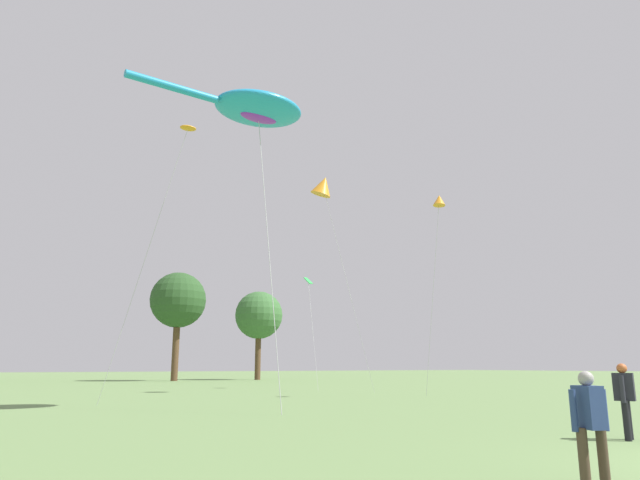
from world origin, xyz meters
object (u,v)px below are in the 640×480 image
at_px(small_kite_tiny_distant, 323,186).
at_px(person_navy_jacket, 590,420).
at_px(small_kite_delta_white, 309,286).
at_px(small_kite_stunt_black, 439,201).
at_px(person_photographer, 625,395).
at_px(tree_oak_left, 259,316).
at_px(big_show_kite, 256,109).
at_px(tree_oak_right, 178,301).
at_px(small_kite_box_yellow, 185,137).

bearing_deg(small_kite_tiny_distant, person_navy_jacket, -156.98).
relative_size(small_kite_delta_white, small_kite_stunt_black, 0.75).
relative_size(person_photographer, tree_oak_left, 0.16).
bearing_deg(small_kite_stunt_black, tree_oak_left, -36.33).
relative_size(big_show_kite, person_navy_jacket, 8.08).
relative_size(big_show_kite, small_kite_stunt_black, 1.16).
height_order(small_kite_tiny_distant, tree_oak_right, small_kite_tiny_distant).
bearing_deg(big_show_kite, person_photographer, -78.68).
bearing_deg(tree_oak_right, person_navy_jacket, -103.10).
xyz_separation_m(small_kite_delta_white, tree_oak_left, (8.16, 24.21, 0.09)).
xyz_separation_m(tree_oak_right, tree_oak_left, (9.25, -0.14, -1.13)).
xyz_separation_m(small_kite_tiny_distant, small_kite_stunt_black, (2.47, -7.09, -2.31)).
bearing_deg(person_photographer, person_navy_jacket, 92.53).
bearing_deg(tree_oak_left, person_photographer, -108.03).
height_order(person_photographer, person_navy_jacket, person_photographer).
height_order(person_navy_jacket, tree_oak_left, tree_oak_left).
xyz_separation_m(big_show_kite, small_kite_tiny_distant, (8.76, 8.88, 0.79)).
xyz_separation_m(person_photographer, small_kite_tiny_distant, (5.65, 20.50, 11.09)).
xyz_separation_m(person_photographer, tree_oak_right, (7.31, 51.01, 7.19)).
bearing_deg(small_kite_box_yellow, small_kite_tiny_distant, -144.95).
xyz_separation_m(person_navy_jacket, small_kite_stunt_black, (13.27, 15.96, 8.84)).
relative_size(person_navy_jacket, small_kite_tiny_distant, 0.11).
relative_size(person_photographer, small_kite_tiny_distant, 0.12).
xyz_separation_m(big_show_kite, small_kite_stunt_black, (11.23, 1.79, -1.53)).
distance_m(person_photographer, person_navy_jacket, 5.75).
relative_size(small_kite_box_yellow, small_kite_tiny_distant, 0.87).
distance_m(big_show_kite, person_navy_jacket, 17.67).
bearing_deg(person_photographer, tree_oak_left, -41.83).
bearing_deg(tree_oak_left, small_kite_box_yellow, -120.46).
xyz_separation_m(small_kite_box_yellow, tree_oak_left, (21.56, 36.66, -3.58)).
relative_size(small_kite_delta_white, tree_oak_right, 0.69).
xyz_separation_m(big_show_kite, person_navy_jacket, (-2.04, -14.17, -10.36)).
xyz_separation_m(person_photographer, person_navy_jacket, (-5.15, -2.55, -0.06)).
xyz_separation_m(small_kite_stunt_black, tree_oak_left, (8.44, 37.45, -2.71)).
distance_m(small_kite_box_yellow, small_kite_stunt_black, 13.17).
bearing_deg(tree_oak_right, small_kite_tiny_distant, -93.13).
bearing_deg(small_kite_box_yellow, small_kite_stunt_black, -178.99).
height_order(small_kite_delta_white, small_kite_stunt_black, small_kite_stunt_black).
bearing_deg(small_kite_delta_white, small_kite_stunt_black, -44.63).
bearing_deg(small_kite_stunt_black, small_kite_tiny_distant, -4.42).
height_order(person_navy_jacket, small_kite_tiny_distant, small_kite_tiny_distant).
height_order(big_show_kite, tree_oak_right, big_show_kite).
bearing_deg(small_kite_stunt_black, person_photographer, 125.20).
relative_size(big_show_kite, tree_oak_left, 1.20).
distance_m(small_kite_box_yellow, tree_oak_right, 38.88).
distance_m(person_navy_jacket, small_kite_stunt_black, 22.56).
relative_size(small_kite_tiny_distant, tree_oak_left, 1.32).
bearing_deg(tree_oak_left, small_kite_stunt_black, -102.70).
xyz_separation_m(small_kite_box_yellow, tree_oak_right, (12.31, 36.80, -2.45)).
distance_m(small_kite_stunt_black, tree_oak_left, 38.49).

